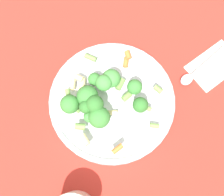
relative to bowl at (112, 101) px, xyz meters
name	(u,v)px	position (x,y,z in m)	size (l,w,h in m)	color
ground_plane	(112,104)	(0.00, 0.00, -0.02)	(3.00, 3.00, 0.00)	#B72D23
bowl	(112,101)	(0.00, 0.00, 0.00)	(0.30, 0.30, 0.04)	silver
pasta_salad	(100,98)	(-0.01, -0.03, 0.06)	(0.25, 0.22, 0.07)	#8CB766
napkin	(214,65)	(0.07, 0.28, -0.02)	(0.09, 0.14, 0.01)	white
spoon	(196,71)	(0.06, 0.22, -0.01)	(0.03, 0.16, 0.01)	silver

